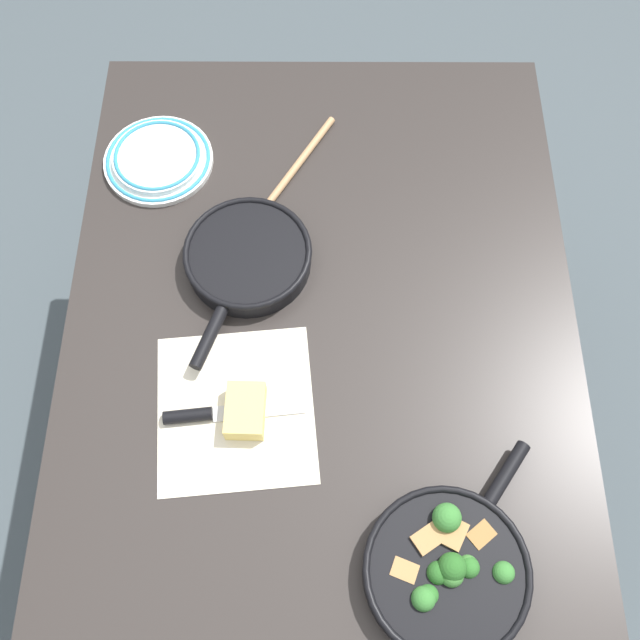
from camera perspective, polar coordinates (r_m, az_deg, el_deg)
The scene contains 9 objects.
ground_plane at distance 2.03m, azimuth 0.00°, elevation -9.17°, with size 14.00×14.00×0.00m, color #424C51.
dining_table_red at distance 1.40m, azimuth 0.00°, elevation -1.65°, with size 1.30×0.96×0.75m.
skillet_broccoli at distance 1.20m, azimuth 10.07°, elevation -18.98°, with size 0.34×0.29×0.08m.
skillet_eggs at distance 1.37m, azimuth -5.90°, elevation 4.98°, with size 0.36×0.25×0.05m.
wooden_spoon at distance 1.45m, azimuth -4.20°, elevation 9.33°, with size 0.36×0.23×0.02m.
parchment_sheet at distance 1.28m, azimuth -6.85°, elevation -7.05°, with size 0.32×0.30×0.00m.
grater_knife at distance 1.27m, azimuth -8.59°, elevation -7.42°, with size 0.05×0.25×0.02m.
cheese_block at distance 1.25m, azimuth -6.07°, elevation -7.24°, with size 0.10×0.07×0.04m.
dinner_plate_stack at distance 1.55m, azimuth -12.91°, elevation 12.48°, with size 0.23×0.23×0.03m.
Camera 1 is at (-0.55, -0.00, 1.95)m, focal length 40.00 mm.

